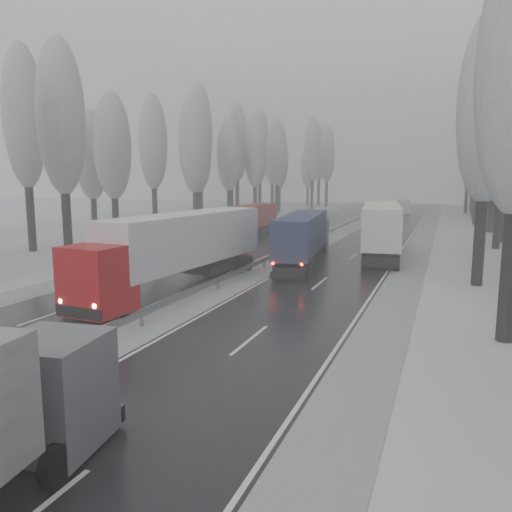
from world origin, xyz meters
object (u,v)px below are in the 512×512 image
Objects in this scene: truck_cream_box at (381,226)px; box_truck_distant at (403,206)px; truck_blue_box at (304,235)px; truck_red_red at (249,219)px; truck_red_white at (178,246)px.

box_truck_distant is at bearing 85.47° from truck_cream_box.
truck_blue_box is 18.09m from truck_red_red.
truck_cream_box is (5.03, 6.19, 0.32)m from truck_blue_box.
box_truck_distant is 0.43× the size of truck_red_white.
truck_blue_box reaches higher than truck_red_red.
truck_red_white reaches higher than truck_red_red.
truck_blue_box is at bearing -55.61° from truck_red_red.
truck_red_red is (-15.55, 8.53, -0.50)m from truck_cream_box.
truck_red_white is at bearing -120.59° from truck_blue_box.
truck_red_white is at bearing -126.54° from truck_cream_box.
truck_cream_box is 1.00× the size of truck_red_white.
truck_cream_box is at bearing -93.90° from box_truck_distant.
box_truck_distant is 72.22m from truck_red_white.
truck_red_red is at bearing 143.97° from truck_cream_box.
truck_red_red is (-10.51, 14.72, -0.19)m from truck_blue_box.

